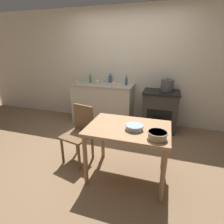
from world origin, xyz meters
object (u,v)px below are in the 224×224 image
object	(u,v)px
stove	(160,110)
bottle_far_left	(110,79)
mixing_bowl_large	(157,135)
cup_center	(98,82)
flour_sack	(157,130)
cup_center_right	(114,84)
bottle_left	(90,79)
work_table	(128,135)
stock_pot	(167,85)
mixing_bowl_small	(134,127)
bottle_mid_left	(126,81)
cup_center_left	(77,83)
chair	(80,132)

from	to	relation	value
stove	bottle_far_left	size ratio (longest dim) A/B	4.16
mixing_bowl_large	cup_center	xyz separation A→B (m)	(-1.45, 1.86, 0.17)
flour_sack	cup_center_right	world-z (taller)	cup_center_right
mixing_bowl_large	bottle_left	distance (m)	2.56
work_table	mixing_bowl_large	size ratio (longest dim) A/B	4.71
mixing_bowl_large	flour_sack	bearing A→B (deg)	92.03
flour_sack	stock_pot	world-z (taller)	stock_pot
bottle_far_left	mixing_bowl_small	bearing A→B (deg)	-64.12
bottle_far_left	cup_center	distance (m)	0.33
bottle_mid_left	stock_pot	bearing A→B (deg)	1.17
bottle_far_left	cup_center_left	size ratio (longest dim) A/B	2.70
stock_pot	bottle_left	xyz separation A→B (m)	(-1.72, -0.01, 0.04)
bottle_left	bottle_mid_left	bearing A→B (deg)	-0.42
bottle_left	chair	bearing A→B (deg)	-72.62
mixing_bowl_small	bottle_mid_left	distance (m)	1.86
chair	cup_center_right	size ratio (longest dim) A/B	10.35
chair	work_table	bearing A→B (deg)	0.55
cup_center_left	cup_center_right	xyz separation A→B (m)	(0.85, 0.04, 0.00)
work_table	flour_sack	world-z (taller)	work_table
work_table	bottle_mid_left	xyz separation A→B (m)	(-0.43, 1.72, 0.38)
chair	bottle_mid_left	bearing A→B (deg)	89.06
stock_pot	bottle_far_left	xyz separation A→B (m)	(-1.29, 0.16, 0.04)
bottle_left	cup_center_left	world-z (taller)	bottle_left
stove	mixing_bowl_small	distance (m)	1.80
cup_center_left	cup_center_right	distance (m)	0.85
flour_sack	stove	bearing A→B (deg)	88.72
mixing_bowl_small	cup_center_right	xyz separation A→B (m)	(-0.73, 1.55, 0.19)
stove	bottle_left	size ratio (longest dim) A/B	3.99
mixing_bowl_small	bottle_far_left	distance (m)	2.18
work_table	cup_center_right	world-z (taller)	cup_center_right
chair	bottle_far_left	xyz separation A→B (m)	(-0.06, 1.73, 0.54)
cup_center	bottle_mid_left	bearing A→B (deg)	6.21
flour_sack	cup_center_right	xyz separation A→B (m)	(-0.97, 0.28, 0.80)
cup_center	work_table	bearing A→B (deg)	-56.78
work_table	bottle_far_left	size ratio (longest dim) A/B	5.09
stove	cup_center_left	distance (m)	1.93
stock_pot	cup_center_right	bearing A→B (deg)	-167.36
cup_center_right	bottle_far_left	bearing A→B (deg)	118.44
flour_sack	cup_center	distance (m)	1.67
bottle_far_left	flour_sack	bearing A→B (deg)	-29.97
mixing_bowl_small	flour_sack	bearing A→B (deg)	79.45
bottle_far_left	cup_center_left	bearing A→B (deg)	-145.50
cup_center	stove	bearing A→B (deg)	1.82
stove	flour_sack	world-z (taller)	stove
bottle_far_left	cup_center_right	distance (m)	0.45
chair	bottle_far_left	world-z (taller)	bottle_far_left
chair	mixing_bowl_small	size ratio (longest dim) A/B	3.89
bottle_left	cup_center_left	size ratio (longest dim) A/B	2.81
stove	mixing_bowl_large	world-z (taller)	stove
cup_center_left	chair	bearing A→B (deg)	-61.62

